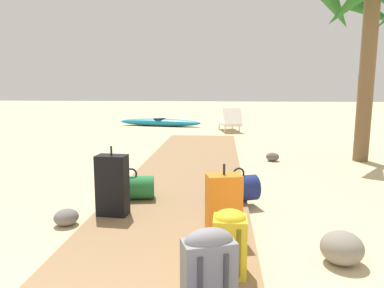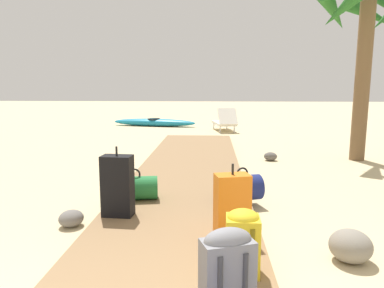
{
  "view_description": "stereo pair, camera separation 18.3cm",
  "coord_description": "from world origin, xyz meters",
  "views": [
    {
      "loc": [
        0.59,
        -0.97,
        1.6
      ],
      "look_at": [
        0.06,
        5.64,
        0.55
      ],
      "focal_mm": 35.51,
      "sensor_mm": 36.0,
      "label": 1
    },
    {
      "loc": [
        0.41,
        -0.98,
        1.6
      ],
      "look_at": [
        0.06,
        5.64,
        0.55
      ],
      "focal_mm": 35.51,
      "sensor_mm": 36.0,
      "label": 2
    }
  ],
  "objects": [
    {
      "name": "ground_plane",
      "position": [
        0.0,
        4.1,
        0.0
      ],
      "size": [
        60.0,
        60.0,
        0.0
      ],
      "primitive_type": "plane",
      "color": "#CCB789"
    },
    {
      "name": "boardwalk",
      "position": [
        0.0,
        5.13,
        0.04
      ],
      "size": [
        1.85,
        10.26,
        0.08
      ],
      "primitive_type": "cube",
      "color": "olive",
      "rests_on": "ground"
    },
    {
      "name": "suitcase_black",
      "position": [
        -0.68,
        3.23,
        0.44
      ],
      "size": [
        0.36,
        0.24,
        0.82
      ],
      "color": "black",
      "rests_on": "boardwalk"
    },
    {
      "name": "backpack_yellow",
      "position": [
        0.66,
        1.92,
        0.36
      ],
      "size": [
        0.27,
        0.27,
        0.54
      ],
      "color": "gold",
      "rests_on": "boardwalk"
    },
    {
      "name": "duffel_bag_navy",
      "position": [
        0.81,
        3.89,
        0.25
      ],
      "size": [
        0.58,
        0.48,
        0.45
      ],
      "color": "navy",
      "rests_on": "boardwalk"
    },
    {
      "name": "backpack_grey",
      "position": [
        0.52,
        1.31,
        0.41
      ],
      "size": [
        0.38,
        0.29,
        0.62
      ],
      "color": "slate",
      "rests_on": "boardwalk"
    },
    {
      "name": "duffel_bag_green",
      "position": [
        -0.61,
        3.85,
        0.24
      ],
      "size": [
        0.64,
        0.4,
        0.42
      ],
      "color": "#237538",
      "rests_on": "boardwalk"
    },
    {
      "name": "suitcase_orange",
      "position": [
        0.61,
        2.62,
        0.41
      ],
      "size": [
        0.37,
        0.29,
        0.76
      ],
      "color": "orange",
      "rests_on": "boardwalk"
    },
    {
      "name": "palm_tree_far_right",
      "position": [
        3.54,
        7.13,
        2.68
      ],
      "size": [
        2.11,
        2.12,
        3.62
      ],
      "color": "brown",
      "rests_on": "ground"
    },
    {
      "name": "lounge_chair",
      "position": [
        0.84,
        11.97,
        0.33
      ],
      "size": [
        0.87,
        1.61,
        0.81
      ],
      "color": "white",
      "rests_on": "ground"
    },
    {
      "name": "kayak",
      "position": [
        -1.82,
        13.39,
        0.15
      ],
      "size": [
        3.31,
        1.14,
        0.3
      ],
      "color": "teal",
      "rests_on": "ground"
    },
    {
      "name": "rock_right_near",
      "position": [
        1.68,
        2.35,
        0.15
      ],
      "size": [
        0.44,
        0.45,
        0.3
      ],
      "primitive_type": "ellipsoid",
      "rotation": [
        0.0,
        0.0,
        0.17
      ],
      "color": "gray",
      "rests_on": "ground"
    },
    {
      "name": "rock_left_mid",
      "position": [
        -1.18,
        3.06,
        0.09
      ],
      "size": [
        0.37,
        0.38,
        0.19
      ],
      "primitive_type": "ellipsoid",
      "rotation": [
        0.0,
        0.0,
        1.1
      ],
      "color": "slate",
      "rests_on": "ground"
    },
    {
      "name": "rock_right_mid",
      "position": [
        1.65,
        6.95,
        0.09
      ],
      "size": [
        0.33,
        0.3,
        0.18
      ],
      "primitive_type": "ellipsoid",
      "rotation": [
        0.0,
        0.0,
        1.31
      ],
      "color": "#5B5651",
      "rests_on": "ground"
    }
  ]
}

